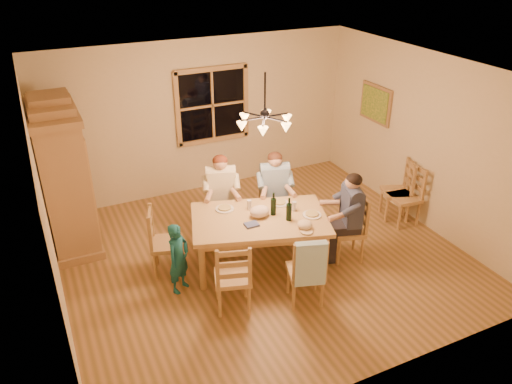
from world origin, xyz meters
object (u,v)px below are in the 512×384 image
chair_near_right (305,281)px  adult_slate_man (350,206)px  adult_woman (221,186)px  armoire (65,179)px  chair_near_left (233,287)px  adult_plaid_man (275,183)px  chair_far_left (222,217)px  chandelier (265,121)px  dining_table (260,224)px  wine_bottle_b (289,209)px  chair_spare_front (403,206)px  chair_far_right (274,214)px  wine_bottle_a (273,204)px  chair_end_left (168,253)px  child (179,258)px  chair_end_right (347,239)px  chair_spare_back (395,200)px

chair_near_right → adult_slate_man: 1.30m
adult_woman → armoire: bearing=-3.1°
chair_near_left → adult_plaid_man: adult_plaid_man is taller
chair_far_left → adult_slate_man: (1.39, -1.34, 0.54)m
chair_near_right → chandelier: bearing=109.5°
dining_table → adult_woman: bearing=100.6°
armoire → dining_table: (2.28, -1.75, -0.40)m
adult_woman → wine_bottle_b: adult_woman is taller
adult_slate_man → chair_spare_front: size_ratio=0.88×
chair_near_left → adult_woman: size_ratio=1.13×
chair_far_left → armoire: bearing=-3.1°
chair_near_left → wine_bottle_b: size_ratio=3.00×
chair_far_right → wine_bottle_a: 1.03m
chair_near_left → adult_woman: (0.52, 1.65, 0.54)m
adult_slate_man → chair_spare_front: adult_slate_man is taller
armoire → chair_end_left: bearing=-51.9°
adult_woman → child: 1.49m
chair_end_right → chair_spare_front: size_ratio=1.00×
chair_end_right → chair_spare_back: bearing=-47.7°
chair_near_right → wine_bottle_a: wine_bottle_a is taller
adult_plaid_man → child: bearing=41.2°
chair_end_right → wine_bottle_a: size_ratio=3.00×
chair_near_left → adult_woman: bearing=90.0°
adult_plaid_man → chair_spare_back: adult_plaid_man is taller
chair_near_left → chair_end_left: 1.19m
chair_far_right → dining_table: bearing=67.6°
chair_spare_back → chair_spare_front: bearing=-156.6°
chandelier → chair_end_right: 2.14m
wine_bottle_a → chandelier: bearing=116.6°
chandelier → adult_plaid_man: size_ratio=0.88×
chair_far_right → child: 1.96m
adult_plaid_man → chandelier: bearing=68.6°
chair_far_left → child: size_ratio=1.01×
dining_table → chair_near_right: 1.04m
chandelier → dining_table: bearing=-133.4°
adult_woman → chair_spare_back: adult_woman is taller
chair_far_right → adult_plaid_man: size_ratio=1.13×
chair_spare_front → chair_near_left: bearing=108.8°
dining_table → chair_near_left: size_ratio=2.10×
wine_bottle_b → child: (-1.52, 0.15, -0.43)m
adult_woman → wine_bottle_b: size_ratio=2.65×
child → chair_spare_back: 3.79m
adult_slate_man → adult_woman: bearing=63.4°
wine_bottle_a → chair_spare_back: size_ratio=0.33×
chair_end_right → adult_slate_man: size_ratio=1.13×
chandelier → chair_near_right: size_ratio=0.78×
adult_woman → chair_spare_front: 2.96m
adult_woman → dining_table: bearing=117.9°
chandelier → adult_slate_man: chandelier is taller
chandelier → armoire: size_ratio=0.33×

